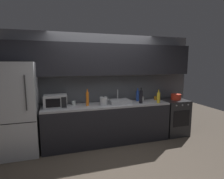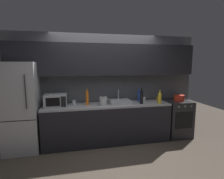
{
  "view_description": "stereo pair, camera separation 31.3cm",
  "coord_description": "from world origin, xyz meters",
  "px_view_note": "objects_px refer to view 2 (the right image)",
  "views": [
    {
      "loc": [
        -1.04,
        -2.88,
        1.8
      ],
      "look_at": [
        0.1,
        0.9,
        1.23
      ],
      "focal_mm": 28.47,
      "sensor_mm": 36.0,
      "label": 1
    },
    {
      "loc": [
        -0.74,
        -2.96,
        1.8
      ],
      "look_at": [
        0.1,
        0.9,
        1.23
      ],
      "focal_mm": 28.47,
      "sensor_mm": 36.0,
      "label": 2
    }
  ],
  "objects_px": {
    "wine_bottle_blue": "(139,96)",
    "mug_white": "(144,99)",
    "mug_amber": "(158,99)",
    "cooking_pot": "(179,98)",
    "kettle": "(103,101)",
    "wine_bottle_dark": "(141,97)",
    "wine_bottle_orange": "(87,98)",
    "microwave": "(56,100)",
    "wine_bottle_yellow": "(160,98)",
    "oven_range": "(177,118)",
    "refrigerator": "(21,107)",
    "mug_clear": "(74,102)"
  },
  "relations": [
    {
      "from": "microwave",
      "to": "cooking_pot",
      "type": "distance_m",
      "value": 2.93
    },
    {
      "from": "mug_amber",
      "to": "mug_white",
      "type": "distance_m",
      "value": 0.35
    },
    {
      "from": "mug_clear",
      "to": "mug_white",
      "type": "xyz_separation_m",
      "value": [
        1.69,
        0.04,
        0.0
      ]
    },
    {
      "from": "mug_white",
      "to": "kettle",
      "type": "bearing_deg",
      "value": -166.74
    },
    {
      "from": "oven_range",
      "to": "mug_white",
      "type": "relative_size",
      "value": 9.74
    },
    {
      "from": "oven_range",
      "to": "kettle",
      "type": "distance_m",
      "value": 1.96
    },
    {
      "from": "wine_bottle_dark",
      "to": "mug_clear",
      "type": "height_order",
      "value": "wine_bottle_dark"
    },
    {
      "from": "mug_amber",
      "to": "cooking_pot",
      "type": "bearing_deg",
      "value": -14.53
    },
    {
      "from": "wine_bottle_blue",
      "to": "mug_white",
      "type": "xyz_separation_m",
      "value": [
        0.15,
        0.03,
        -0.08
      ]
    },
    {
      "from": "microwave",
      "to": "wine_bottle_blue",
      "type": "bearing_deg",
      "value": 3.87
    },
    {
      "from": "oven_range",
      "to": "mug_white",
      "type": "distance_m",
      "value": 0.97
    },
    {
      "from": "microwave",
      "to": "oven_range",
      "type": "bearing_deg",
      "value": -0.39
    },
    {
      "from": "wine_bottle_blue",
      "to": "mug_white",
      "type": "relative_size",
      "value": 3.43
    },
    {
      "from": "refrigerator",
      "to": "kettle",
      "type": "relative_size",
      "value": 8.9
    },
    {
      "from": "microwave",
      "to": "cooking_pot",
      "type": "xyz_separation_m",
      "value": [
        2.93,
        -0.02,
        -0.06
      ]
    },
    {
      "from": "wine_bottle_yellow",
      "to": "mug_white",
      "type": "xyz_separation_m",
      "value": [
        -0.22,
        0.38,
        -0.08
      ]
    },
    {
      "from": "microwave",
      "to": "wine_bottle_orange",
      "type": "relative_size",
      "value": 1.25
    },
    {
      "from": "wine_bottle_yellow",
      "to": "mug_amber",
      "type": "distance_m",
      "value": 0.36
    },
    {
      "from": "wine_bottle_dark",
      "to": "mug_amber",
      "type": "relative_size",
      "value": 4.06
    },
    {
      "from": "oven_range",
      "to": "kettle",
      "type": "xyz_separation_m",
      "value": [
        -1.88,
        -0.07,
        0.54
      ]
    },
    {
      "from": "wine_bottle_yellow",
      "to": "mug_amber",
      "type": "bearing_deg",
      "value": 69.16
    },
    {
      "from": "wine_bottle_yellow",
      "to": "microwave",
      "type": "bearing_deg",
      "value": 174.55
    },
    {
      "from": "microwave",
      "to": "wine_bottle_yellow",
      "type": "relative_size",
      "value": 1.48
    },
    {
      "from": "wine_bottle_yellow",
      "to": "mug_white",
      "type": "height_order",
      "value": "wine_bottle_yellow"
    },
    {
      "from": "wine_bottle_dark",
      "to": "kettle",
      "type": "bearing_deg",
      "value": 176.39
    },
    {
      "from": "refrigerator",
      "to": "wine_bottle_dark",
      "type": "xyz_separation_m",
      "value": [
        2.57,
        -0.12,
        0.13
      ]
    },
    {
      "from": "mug_amber",
      "to": "mug_white",
      "type": "xyz_separation_m",
      "value": [
        -0.35,
        0.05,
        0.0
      ]
    },
    {
      "from": "wine_bottle_blue",
      "to": "cooking_pot",
      "type": "relative_size",
      "value": 1.25
    },
    {
      "from": "oven_range",
      "to": "wine_bottle_blue",
      "type": "relative_size",
      "value": 2.84
    },
    {
      "from": "refrigerator",
      "to": "mug_clear",
      "type": "relative_size",
      "value": 20.77
    },
    {
      "from": "wine_bottle_blue",
      "to": "mug_white",
      "type": "bearing_deg",
      "value": 13.29
    },
    {
      "from": "wine_bottle_dark",
      "to": "mug_clear",
      "type": "relative_size",
      "value": 4.13
    },
    {
      "from": "oven_range",
      "to": "wine_bottle_orange",
      "type": "relative_size",
      "value": 2.45
    },
    {
      "from": "wine_bottle_orange",
      "to": "cooking_pot",
      "type": "xyz_separation_m",
      "value": [
        2.26,
        0.0,
        -0.08
      ]
    },
    {
      "from": "wine_bottle_blue",
      "to": "mug_white",
      "type": "height_order",
      "value": "wine_bottle_blue"
    },
    {
      "from": "wine_bottle_yellow",
      "to": "cooking_pot",
      "type": "distance_m",
      "value": 0.66
    },
    {
      "from": "kettle",
      "to": "wine_bottle_dark",
      "type": "bearing_deg",
      "value": -3.61
    },
    {
      "from": "wine_bottle_blue",
      "to": "refrigerator",
      "type": "bearing_deg",
      "value": -176.73
    },
    {
      "from": "microwave",
      "to": "kettle",
      "type": "height_order",
      "value": "microwave"
    },
    {
      "from": "kettle",
      "to": "cooking_pot",
      "type": "xyz_separation_m",
      "value": [
        1.92,
        0.07,
        -0.02
      ]
    },
    {
      "from": "refrigerator",
      "to": "microwave",
      "type": "distance_m",
      "value": 0.69
    },
    {
      "from": "wine_bottle_dark",
      "to": "mug_white",
      "type": "distance_m",
      "value": 0.37
    },
    {
      "from": "wine_bottle_dark",
      "to": "wine_bottle_blue",
      "type": "xyz_separation_m",
      "value": [
        0.04,
        0.27,
        -0.02
      ]
    },
    {
      "from": "wine_bottle_blue",
      "to": "mug_amber",
      "type": "bearing_deg",
      "value": -2.13
    },
    {
      "from": "wine_bottle_orange",
      "to": "mug_amber",
      "type": "xyz_separation_m",
      "value": [
        1.76,
        0.13,
        -0.11
      ]
    },
    {
      "from": "mug_clear",
      "to": "mug_amber",
      "type": "bearing_deg",
      "value": -0.32
    },
    {
      "from": "microwave",
      "to": "wine_bottle_yellow",
      "type": "bearing_deg",
      "value": -5.45
    },
    {
      "from": "wine_bottle_yellow",
      "to": "oven_range",
      "type": "bearing_deg",
      "value": 18.63
    },
    {
      "from": "wine_bottle_orange",
      "to": "mug_white",
      "type": "relative_size",
      "value": 3.97
    },
    {
      "from": "kettle",
      "to": "mug_white",
      "type": "bearing_deg",
      "value": 13.26
    }
  ]
}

